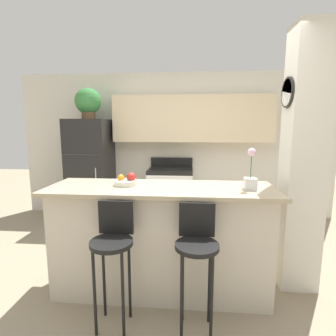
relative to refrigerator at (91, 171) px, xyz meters
name	(u,v)px	position (x,y,z in m)	size (l,w,h in m)	color
ground_plane	(161,289)	(1.42, -1.92, -0.87)	(14.00, 14.00, 0.00)	gray
wall_back	(182,134)	(1.55, 0.33, 0.62)	(5.60, 0.38, 2.55)	silver
pillar_right	(303,162)	(2.79, -1.70, 0.41)	(0.38, 0.32, 2.55)	silver
counter_bar	(161,239)	(1.42, -1.92, -0.34)	(2.15, 0.69, 1.06)	beige
refrigerator	(91,171)	(0.00, 0.00, 0.00)	(0.66, 0.72, 1.74)	black
stove_range	(170,194)	(1.37, 0.06, -0.41)	(0.75, 0.61, 1.07)	white
bar_stool_left	(113,245)	(1.09, -2.40, -0.19)	(0.34, 0.34, 1.02)	black
bar_stool_right	(197,249)	(1.76, -2.40, -0.19)	(0.34, 0.34, 1.02)	black
potted_plant_on_fridge	(88,102)	(0.00, 0.00, 1.15)	(0.43, 0.43, 0.51)	brown
orchid_vase	(251,177)	(2.24, -1.96, 0.31)	(0.10, 0.10, 0.38)	white
fruit_bowl	(127,181)	(1.08, -1.88, 0.23)	(0.22, 0.22, 0.12)	silver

